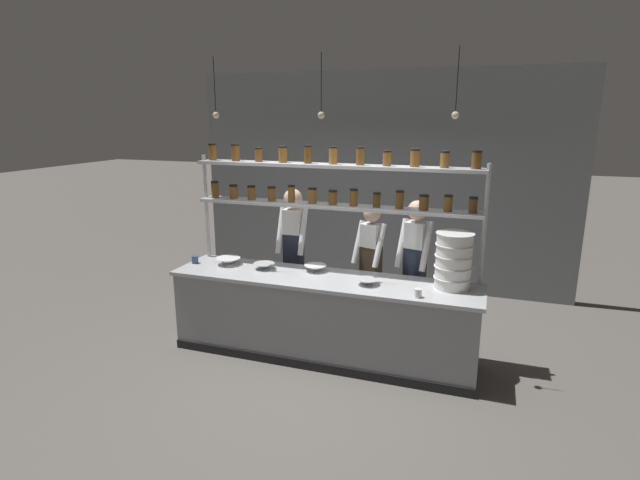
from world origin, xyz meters
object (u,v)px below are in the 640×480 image
object	(u,v)px
chef_left	(293,249)
prep_bowl_center_back	(228,261)
serving_cup_by_board	(418,293)
container_stack	(454,261)
chef_center	(371,262)
prep_bowl_center_front	(264,266)
spice_shelf_unit	(332,189)
serving_cup_front	(195,260)
prep_bowl_near_left	(367,282)
prep_bowl_near_right	(315,268)
chef_right	(415,264)

from	to	relation	value
chef_left	prep_bowl_center_back	world-z (taller)	chef_left
serving_cup_by_board	container_stack	bearing A→B (deg)	54.07
prep_bowl_center_back	serving_cup_by_board	distance (m)	2.30
container_stack	serving_cup_by_board	world-z (taller)	container_stack
chef_center	prep_bowl_center_front	distance (m)	1.27
spice_shelf_unit	serving_cup_front	xyz separation A→B (m)	(-1.60, -0.32, -0.88)
chef_center	serving_cup_front	distance (m)	2.09
prep_bowl_near_left	prep_bowl_center_front	distance (m)	1.26
spice_shelf_unit	serving_cup_by_board	distance (m)	1.51
chef_center	prep_bowl_near_right	bearing A→B (deg)	-115.33
chef_left	chef_right	xyz separation A→B (m)	(1.49, -0.04, -0.04)
chef_center	chef_left	bearing A→B (deg)	-155.07
serving_cup_front	container_stack	bearing A→B (deg)	2.26
prep_bowl_near_right	prep_bowl_near_left	bearing A→B (deg)	-21.48
chef_center	prep_bowl_near_right	world-z (taller)	chef_center
chef_center	spice_shelf_unit	bearing A→B (deg)	-113.96
prep_bowl_near_left	prep_bowl_center_front	world-z (taller)	prep_bowl_center_front
prep_bowl_center_front	prep_bowl_near_right	distance (m)	0.59
prep_bowl_near_left	serving_cup_by_board	bearing A→B (deg)	-19.72
serving_cup_front	serving_cup_by_board	bearing A→B (deg)	-5.96
prep_bowl_center_front	serving_cup_by_board	distance (m)	1.83
prep_bowl_near_right	serving_cup_by_board	distance (m)	1.30
chef_center	prep_bowl_center_back	world-z (taller)	chef_center
prep_bowl_center_back	serving_cup_front	bearing A→B (deg)	-167.58
prep_bowl_near_left	prep_bowl_center_front	size ratio (longest dim) A/B	0.94
chef_left	chef_center	world-z (taller)	chef_left
chef_right	serving_cup_front	bearing A→B (deg)	-153.31
chef_left	prep_bowl_center_front	xyz separation A→B (m)	(-0.14, -0.54, -0.08)
prep_bowl_center_back	prep_bowl_near_right	bearing A→B (deg)	5.10
chef_left	chef_center	size ratio (longest dim) A/B	1.10
chef_right	container_stack	world-z (taller)	chef_right
container_stack	prep_bowl_near_left	distance (m)	0.90
prep_bowl_near_left	prep_bowl_center_front	bearing A→B (deg)	173.22
chef_left	prep_bowl_center_back	distance (m)	0.81
container_stack	prep_bowl_center_back	size ratio (longest dim) A/B	1.97
serving_cup_front	serving_cup_by_board	size ratio (longest dim) A/B	1.05
chef_left	chef_center	distance (m)	0.96
prep_bowl_center_front	serving_cup_by_board	bearing A→B (deg)	-10.87
chef_center	serving_cup_by_board	distance (m)	1.22
spice_shelf_unit	chef_center	bearing A→B (deg)	48.08
spice_shelf_unit	prep_bowl_near_left	distance (m)	1.11
chef_right	prep_bowl_center_front	distance (m)	1.71
serving_cup_by_board	chef_center	bearing A→B (deg)	125.26
chef_center	prep_bowl_center_back	bearing A→B (deg)	-139.99
container_stack	prep_bowl_center_back	world-z (taller)	container_stack
container_stack	serving_cup_front	world-z (taller)	container_stack
container_stack	prep_bowl_center_front	size ratio (longest dim) A/B	2.36
chef_center	prep_bowl_center_front	world-z (taller)	chef_center
chef_right	serving_cup_front	world-z (taller)	chef_right
chef_left	prep_bowl_near_right	distance (m)	0.61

